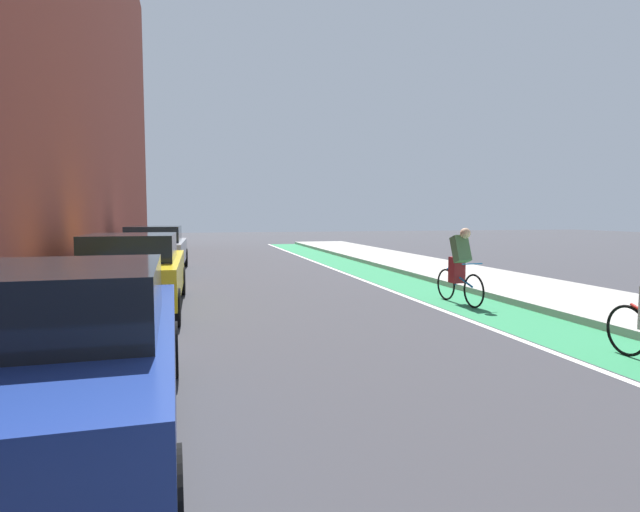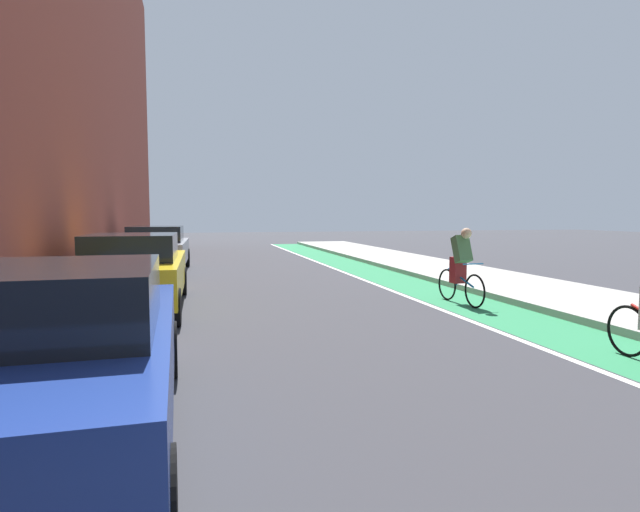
# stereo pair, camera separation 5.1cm
# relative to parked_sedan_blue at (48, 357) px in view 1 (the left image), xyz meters

# --- Properties ---
(ground_plane) EXTENTS (89.26, 89.26, 0.00)m
(ground_plane) POSITION_rel_parked_sedan_blue_xyz_m (3.31, 5.90, -0.79)
(ground_plane) COLOR #38383D
(bike_lane_paint) EXTENTS (1.60, 40.57, 0.00)m
(bike_lane_paint) POSITION_rel_parked_sedan_blue_xyz_m (6.87, 7.90, -0.79)
(bike_lane_paint) COLOR #2D8451
(bike_lane_paint) RESTS_ON ground
(lane_divider_stripe) EXTENTS (0.12, 40.57, 0.00)m
(lane_divider_stripe) POSITION_rel_parked_sedan_blue_xyz_m (5.97, 7.90, -0.79)
(lane_divider_stripe) COLOR white
(lane_divider_stripe) RESTS_ON ground
(sidewalk_right) EXTENTS (3.16, 40.57, 0.14)m
(sidewalk_right) POSITION_rel_parked_sedan_blue_xyz_m (9.25, 7.90, -0.72)
(sidewalk_right) COLOR #A8A59E
(sidewalk_right) RESTS_ON ground
(parked_sedan_blue) EXTENTS (2.11, 4.55, 1.53)m
(parked_sedan_blue) POSITION_rel_parked_sedan_blue_xyz_m (0.00, 0.00, 0.00)
(parked_sedan_blue) COLOR navy
(parked_sedan_blue) RESTS_ON ground
(parked_sedan_yellow_cab) EXTENTS (1.97, 4.70, 1.53)m
(parked_sedan_yellow_cab) POSITION_rel_parked_sedan_blue_xyz_m (-0.00, 6.36, -0.00)
(parked_sedan_yellow_cab) COLOR yellow
(parked_sedan_yellow_cab) RESTS_ON ground
(parked_sedan_silver) EXTENTS (2.05, 4.71, 1.53)m
(parked_sedan_silver) POSITION_rel_parked_sedan_blue_xyz_m (-0.00, 13.24, -0.00)
(parked_sedan_silver) COLOR #9EA0A8
(parked_sedan_silver) RESTS_ON ground
(cyclist_far) EXTENTS (0.48, 1.75, 1.63)m
(cyclist_far) POSITION_rel_parked_sedan_blue_xyz_m (6.68, 5.47, 0.02)
(cyclist_far) COLOR black
(cyclist_far) RESTS_ON ground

